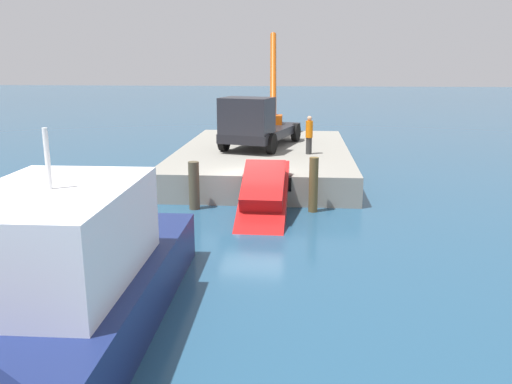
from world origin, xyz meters
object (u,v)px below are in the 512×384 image
Objects in this scene: crane_truck at (257,122)px; salvaged_car at (263,197)px; dock_worker at (309,135)px; moored_yacht at (3,371)px.

salvaged_car is at bearing 6.30° from crane_truck.
crane_truck is 2.16× the size of salvaged_car.
moored_yacht is (17.88, -5.29, -1.55)m from dock_worker.
moored_yacht is at bearing -16.48° from dock_worker.
salvaged_car is at bearing 162.49° from moored_yacht.
crane_truck is at bearing -173.70° from salvaged_car.
moored_yacht is at bearing -7.74° from crane_truck.
dock_worker is 0.42× the size of salvaged_car.
dock_worker is 0.14× the size of moored_yacht.
moored_yacht is (19.47, -2.65, -1.94)m from crane_truck.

